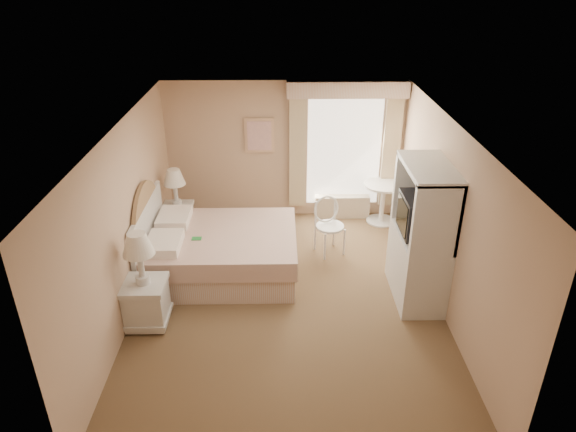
{
  "coord_description": "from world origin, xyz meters",
  "views": [
    {
      "loc": [
        -0.1,
        -5.94,
        4.31
      ],
      "look_at": [
        0.01,
        0.3,
        1.18
      ],
      "focal_mm": 32.0,
      "sensor_mm": 36.0,
      "label": 1
    }
  ],
  "objects_px": {
    "bed": "(213,251)",
    "armoire": "(420,245)",
    "nightstand_near": "(145,292)",
    "cafe_chair": "(328,221)",
    "nightstand_far": "(178,212)",
    "round_table": "(383,197)"
  },
  "relations": [
    {
      "from": "armoire",
      "to": "nightstand_far",
      "type": "bearing_deg",
      "value": 153.79
    },
    {
      "from": "round_table",
      "to": "nightstand_far",
      "type": "bearing_deg",
      "value": -172.17
    },
    {
      "from": "bed",
      "to": "armoire",
      "type": "bearing_deg",
      "value": -12.45
    },
    {
      "from": "bed",
      "to": "armoire",
      "type": "relative_size",
      "value": 1.14
    },
    {
      "from": "nightstand_near",
      "to": "bed",
      "type": "bearing_deg",
      "value": 59.51
    },
    {
      "from": "nightstand_near",
      "to": "round_table",
      "type": "bearing_deg",
      "value": 38.74
    },
    {
      "from": "nightstand_near",
      "to": "cafe_chair",
      "type": "bearing_deg",
      "value": 36.42
    },
    {
      "from": "nightstand_far",
      "to": "round_table",
      "type": "relative_size",
      "value": 1.63
    },
    {
      "from": "cafe_chair",
      "to": "armoire",
      "type": "height_order",
      "value": "armoire"
    },
    {
      "from": "nightstand_far",
      "to": "cafe_chair",
      "type": "relative_size",
      "value": 1.3
    },
    {
      "from": "nightstand_near",
      "to": "armoire",
      "type": "height_order",
      "value": "armoire"
    },
    {
      "from": "armoire",
      "to": "nightstand_near",
      "type": "bearing_deg",
      "value": -170.84
    },
    {
      "from": "cafe_chair",
      "to": "armoire",
      "type": "xyz_separation_m",
      "value": [
        1.14,
        -1.27,
        0.28
      ]
    },
    {
      "from": "bed",
      "to": "cafe_chair",
      "type": "bearing_deg",
      "value": 19.18
    },
    {
      "from": "bed",
      "to": "cafe_chair",
      "type": "distance_m",
      "value": 1.9
    },
    {
      "from": "nightstand_near",
      "to": "cafe_chair",
      "type": "xyz_separation_m",
      "value": [
        2.52,
        1.86,
        0.04
      ]
    },
    {
      "from": "nightstand_far",
      "to": "cafe_chair",
      "type": "xyz_separation_m",
      "value": [
        2.52,
        -0.53,
        0.08
      ]
    },
    {
      "from": "bed",
      "to": "nightstand_far",
      "type": "distance_m",
      "value": 1.37
    },
    {
      "from": "nightstand_near",
      "to": "nightstand_far",
      "type": "distance_m",
      "value": 2.39
    },
    {
      "from": "nightstand_near",
      "to": "nightstand_far",
      "type": "height_order",
      "value": "nightstand_near"
    },
    {
      "from": "nightstand_far",
      "to": "armoire",
      "type": "height_order",
      "value": "armoire"
    },
    {
      "from": "cafe_chair",
      "to": "armoire",
      "type": "distance_m",
      "value": 1.72
    }
  ]
}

